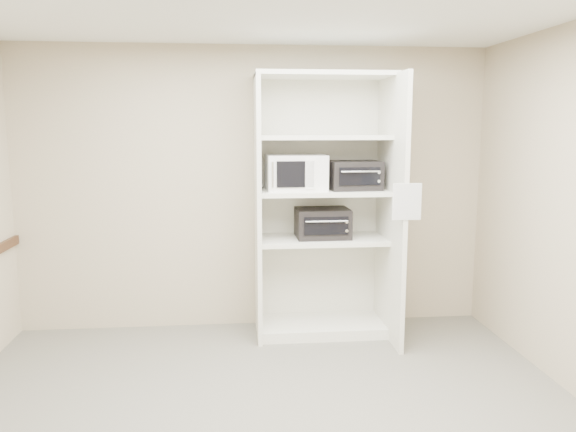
{
  "coord_description": "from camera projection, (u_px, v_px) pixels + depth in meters",
  "views": [
    {
      "loc": [
        -0.2,
        -3.39,
        1.94
      ],
      "look_at": [
        0.26,
        1.33,
        1.19
      ],
      "focal_mm": 35.0,
      "sensor_mm": 36.0,
      "label": 1
    }
  ],
  "objects": [
    {
      "name": "floor",
      "position": [
        268.0,
        428.0,
        3.66
      ],
      "size": [
        4.5,
        4.0,
        0.01
      ],
      "primitive_type": "cube",
      "color": "#5E5A52",
      "rests_on": "ground"
    },
    {
      "name": "wall_back",
      "position": [
        254.0,
        189.0,
        5.41
      ],
      "size": [
        4.5,
        0.02,
        2.7
      ],
      "primitive_type": "cube",
      "color": "tan",
      "rests_on": "ground"
    },
    {
      "name": "wall_front",
      "position": [
        313.0,
        355.0,
        1.48
      ],
      "size": [
        4.5,
        0.02,
        2.7
      ],
      "primitive_type": "cube",
      "color": "tan",
      "rests_on": "ground"
    },
    {
      "name": "shelving_unit",
      "position": [
        327.0,
        215.0,
        5.22
      ],
      "size": [
        1.24,
        0.92,
        2.42
      ],
      "color": "silver",
      "rests_on": "floor"
    },
    {
      "name": "microwave",
      "position": [
        296.0,
        172.0,
        5.13
      ],
      "size": [
        0.55,
        0.42,
        0.32
      ],
      "primitive_type": "cube",
      "rotation": [
        0.0,
        0.0,
        0.03
      ],
      "color": "white",
      "rests_on": "shelving_unit"
    },
    {
      "name": "toaster_oven_upper",
      "position": [
        354.0,
        175.0,
        5.15
      ],
      "size": [
        0.48,
        0.38,
        0.26
      ],
      "primitive_type": "cube",
      "rotation": [
        0.0,
        0.0,
        0.08
      ],
      "color": "black",
      "rests_on": "shelving_unit"
    },
    {
      "name": "toaster_oven_lower",
      "position": [
        323.0,
        223.0,
        5.23
      ],
      "size": [
        0.5,
        0.38,
        0.27
      ],
      "primitive_type": "cube",
      "rotation": [
        0.0,
        0.0,
        0.02
      ],
      "color": "black",
      "rests_on": "shelving_unit"
    },
    {
      "name": "paper_sign",
      "position": [
        407.0,
        202.0,
        4.62
      ],
      "size": [
        0.24,
        0.01,
        0.3
      ],
      "primitive_type": "cube",
      "rotation": [
        0.0,
        0.0,
        -0.02
      ],
      "color": "white",
      "rests_on": "shelving_unit"
    }
  ]
}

